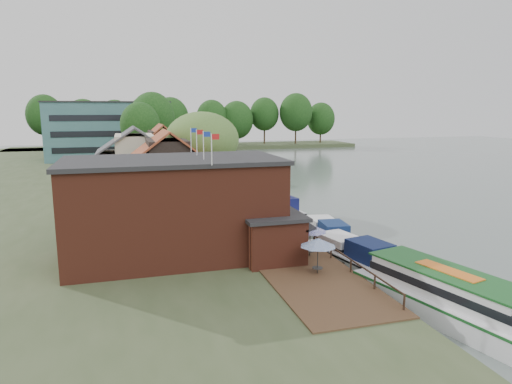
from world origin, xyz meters
TOP-DOWN VIEW (x-y plane):
  - ground at (0.00, 0.00)m, footprint 260.00×260.00m
  - land_bank at (-30.00, 35.00)m, footprint 50.00×140.00m
  - quay_deck at (-8.00, 10.00)m, footprint 6.00×50.00m
  - quay_rail at (-5.30, 10.50)m, footprint 0.20×49.00m
  - pub at (-14.00, -1.00)m, footprint 20.00×11.00m
  - hotel_block at (-22.00, 70.00)m, footprint 25.40×12.40m
  - cottage_a at (-15.00, 14.00)m, footprint 8.60×7.60m
  - cottage_b at (-18.00, 24.00)m, footprint 9.60×8.60m
  - cottage_c at (-14.00, 33.00)m, footprint 7.60×7.60m
  - willow at (-10.50, 19.00)m, footprint 8.60×8.60m
  - umbrella_0 at (-7.50, -7.58)m, footprint 2.37×2.37m
  - umbrella_1 at (-6.57, -4.08)m, footprint 2.43×2.43m
  - umbrella_2 at (-7.91, -1.90)m, footprint 2.13×2.13m
  - umbrella_3 at (-6.87, 2.54)m, footprint 2.03×2.03m
  - umbrella_4 at (-7.65, 4.83)m, footprint 2.40×2.40m
  - umbrella_5 at (-7.38, 8.72)m, footprint 2.11×2.11m
  - cruiser_0 at (-3.20, -4.26)m, footprint 5.14×10.40m
  - cruiser_1 at (-2.26, 2.19)m, footprint 3.96×9.44m
  - cruiser_2 at (-3.63, 12.95)m, footprint 4.80×10.71m
  - cruiser_3 at (-3.84, 22.72)m, footprint 6.31×10.78m
  - tour_boat at (-1.98, -14.03)m, footprint 6.68×13.54m
  - swan at (-0.72, -10.77)m, footprint 0.44×0.44m
  - bank_tree_0 at (-16.49, 43.84)m, footprint 6.44×6.44m
  - bank_tree_1 at (-14.09, 50.04)m, footprint 7.83×7.83m
  - bank_tree_2 at (-14.49, 56.98)m, footprint 6.19×6.19m
  - bank_tree_3 at (-11.29, 77.04)m, footprint 6.46×6.46m
  - bank_tree_4 at (-11.04, 87.38)m, footprint 6.19×6.19m
  - bank_tree_5 at (-13.69, 95.70)m, footprint 7.96×7.96m

SIDE VIEW (x-z plane):
  - ground at x=0.00m, z-range 0.00..0.00m
  - swan at x=-0.72m, z-range 0.00..0.44m
  - land_bank at x=-30.00m, z-range 0.00..1.00m
  - quay_deck at x=-8.00m, z-range 1.00..1.10m
  - cruiser_1 at x=-2.26m, z-range 0.00..2.19m
  - cruiser_0 at x=-3.20m, z-range 0.00..2.42m
  - cruiser_3 at x=-3.84m, z-range 0.00..2.50m
  - cruiser_2 at x=-3.63m, z-range 0.00..2.52m
  - tour_boat at x=-1.98m, z-range 0.00..2.84m
  - quay_rail at x=-5.30m, z-range 1.00..2.00m
  - umbrella_0 at x=-7.50m, z-range 1.10..3.48m
  - umbrella_1 at x=-6.57m, z-range 1.10..3.48m
  - umbrella_2 at x=-7.91m, z-range 1.10..3.48m
  - umbrella_3 at x=-6.87m, z-range 1.10..3.48m
  - umbrella_4 at x=-7.65m, z-range 1.10..3.48m
  - umbrella_5 at x=-7.38m, z-range 1.10..3.48m
  - pub at x=-14.00m, z-range 1.00..8.30m
  - cottage_a at x=-15.00m, z-range 1.00..9.50m
  - cottage_b at x=-18.00m, z-range 1.00..9.50m
  - cottage_c at x=-14.00m, z-range 1.00..9.50m
  - bank_tree_3 at x=-11.29m, z-range 1.00..11.34m
  - willow at x=-10.50m, z-range 1.00..11.43m
  - bank_tree_4 at x=-11.04m, z-range 1.00..11.84m
  - bank_tree_2 at x=-14.49m, z-range 1.00..12.80m
  - bank_tree_0 at x=-16.49m, z-range 1.00..12.83m
  - hotel_block at x=-22.00m, z-range 1.00..13.30m
  - bank_tree_1 at x=-14.09m, z-range 1.00..14.68m
  - bank_tree_5 at x=-13.69m, z-range 1.00..14.74m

